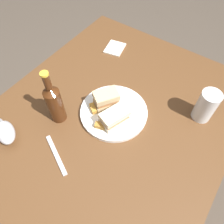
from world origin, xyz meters
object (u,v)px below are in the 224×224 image
at_px(sandwich_half_left, 106,99).
at_px(napkin, 115,48).
at_px(gravy_boat, 6,132).
at_px(plate, 115,112).
at_px(cider_bottle, 54,102).
at_px(pint_glass, 205,107).
at_px(sandwich_half_right, 114,117).
at_px(fork, 56,155).

distance_m(sandwich_half_left, napkin, 0.39).
bearing_deg(gravy_boat, plate, 139.94).
relative_size(cider_bottle, napkin, 2.37).
distance_m(plate, gravy_boat, 0.44).
bearing_deg(pint_glass, sandwich_half_right, -49.00).
distance_m(sandwich_half_right, pint_glass, 0.37).
relative_size(sandwich_half_right, fork, 0.70).
distance_m(plate, sandwich_half_left, 0.07).
xyz_separation_m(napkin, fork, (0.63, 0.17, -0.00)).
height_order(pint_glass, fork, pint_glass).
height_order(sandwich_half_left, sandwich_half_right, sandwich_half_left).
height_order(cider_bottle, napkin, cider_bottle).
relative_size(sandwich_half_right, cider_bottle, 0.49).
bearing_deg(plate, gravy_boat, -40.06).
bearing_deg(sandwich_half_left, sandwich_half_right, 56.20).
height_order(plate, cider_bottle, cider_bottle).
xyz_separation_m(sandwich_half_left, cider_bottle, (0.16, -0.13, 0.05)).
distance_m(plate, napkin, 0.42).
xyz_separation_m(pint_glass, gravy_boat, (0.53, -0.59, -0.02)).
relative_size(plate, pint_glass, 2.00).
xyz_separation_m(sandwich_half_right, fork, (0.24, -0.10, -0.04)).
bearing_deg(pint_glass, cider_bottle, -54.47).
xyz_separation_m(sandwich_half_left, pint_glass, (-0.19, 0.35, 0.01)).
relative_size(sandwich_half_right, gravy_boat, 0.96).
relative_size(plate, sandwich_half_left, 2.39).
bearing_deg(fork, cider_bottle, -25.85).
distance_m(pint_glass, fork, 0.62).
height_order(napkin, fork, napkin).
relative_size(pint_glass, cider_bottle, 0.55).
relative_size(sandwich_half_left, napkin, 1.09).
height_order(cider_bottle, fork, cider_bottle).
relative_size(gravy_boat, cider_bottle, 0.51).
relative_size(plate, fork, 1.59).
xyz_separation_m(sandwich_half_left, napkin, (-0.34, -0.19, -0.05)).
distance_m(sandwich_half_left, fork, 0.30).
relative_size(pint_glass, fork, 0.80).
relative_size(gravy_boat, napkin, 1.21).
bearing_deg(sandwich_half_left, gravy_boat, -33.97).
distance_m(sandwich_half_right, fork, 0.26).
height_order(plate, napkin, plate).
bearing_deg(fork, gravy_boat, 38.86).
relative_size(plate, sandwich_half_right, 2.25).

